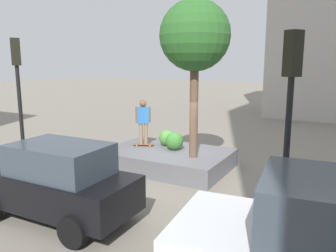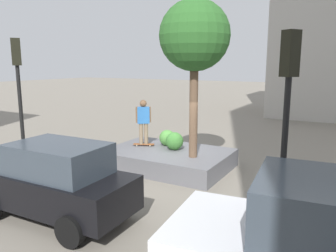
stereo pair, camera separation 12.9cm
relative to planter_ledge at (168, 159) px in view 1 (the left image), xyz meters
The scene contains 10 objects.
ground_plane 0.64m from the planter_ledge, 145.70° to the left, with size 120.00×120.00×0.00m, color gray.
planter_ledge is the anchor object (origin of this frame).
plaza_tree 4.42m from the planter_ledge, 164.03° to the left, with size 2.27×2.27×5.12m.
boxwood_shrub 0.96m from the planter_ledge, 58.06° to the right, with size 0.61×0.61×0.61m, color #4C8C3D.
hedge_clump 0.69m from the planter_ledge, 130.71° to the right, with size 0.65×0.65×0.65m, color #3D7A33.
skateboard 1.21m from the planter_ledge, ahead, with size 0.82×0.52×0.07m.
skateboarder 1.79m from the planter_ledge, ahead, with size 0.48×0.43×1.70m.
sedan_parked 4.95m from the planter_ledge, 85.84° to the left, with size 4.11×2.01×1.89m.
traffic_light_corner 5.64m from the planter_ledge, 40.33° to the left, with size 0.37×0.37×4.53m.
traffic_light_median 6.47m from the planter_ledge, 141.97° to the left, with size 0.37×0.36×4.35m.
Camera 1 is at (-5.22, 9.97, 3.74)m, focal length 35.63 mm.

